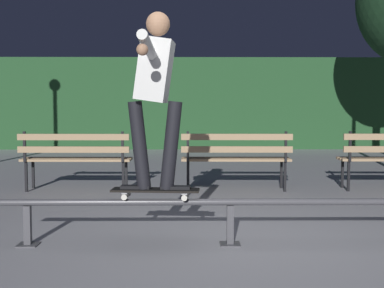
# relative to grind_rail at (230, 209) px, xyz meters

# --- Properties ---
(ground_plane) EXTENTS (90.00, 90.00, 0.00)m
(ground_plane) POSITION_rel_grind_rail_xyz_m (0.00, -0.03, -0.33)
(ground_plane) COLOR #99999E
(hedge_backdrop) EXTENTS (24.00, 1.20, 2.60)m
(hedge_backdrop) POSITION_rel_grind_rail_xyz_m (0.00, 10.73, 0.97)
(hedge_backdrop) COLOR #234C28
(hedge_backdrop) RESTS_ON ground
(grind_rail) EXTENTS (4.26, 0.18, 0.42)m
(grind_rail) POSITION_rel_grind_rail_xyz_m (0.00, 0.00, 0.00)
(grind_rail) COLOR #47474C
(grind_rail) RESTS_ON ground
(skateboard) EXTENTS (0.79, 0.26, 0.09)m
(skateboard) POSITION_rel_grind_rail_xyz_m (-0.67, 0.00, 0.17)
(skateboard) COLOR black
(skateboard) RESTS_ON grind_rail
(skateboarder) EXTENTS (0.63, 1.41, 1.56)m
(skateboarder) POSITION_rel_grind_rail_xyz_m (-0.67, -0.00, 1.10)
(skateboarder) COLOR black
(skateboarder) RESTS_ON skateboard
(park_bench_leftmost) EXTENTS (1.61, 0.45, 0.88)m
(park_bench_leftmost) POSITION_rel_grind_rail_xyz_m (-2.01, 2.96, 0.21)
(park_bench_leftmost) COLOR black
(park_bench_leftmost) RESTS_ON ground
(park_bench_left_center) EXTENTS (1.61, 0.45, 0.88)m
(park_bench_left_center) POSITION_rel_grind_rail_xyz_m (0.33, 2.96, 0.21)
(park_bench_left_center) COLOR black
(park_bench_left_center) RESTS_ON ground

